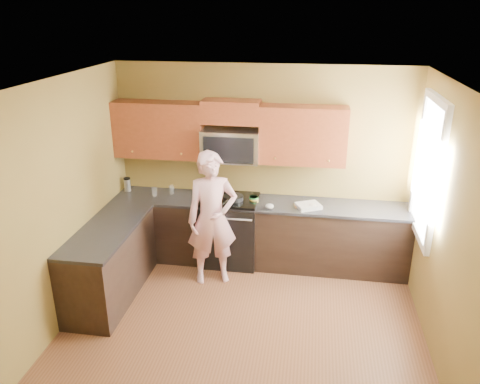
% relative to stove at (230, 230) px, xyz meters
% --- Properties ---
extents(floor, '(4.00, 4.00, 0.00)m').
position_rel_stove_xyz_m(floor, '(0.40, -1.68, -0.47)').
color(floor, brown).
rests_on(floor, ground).
extents(ceiling, '(4.00, 4.00, 0.00)m').
position_rel_stove_xyz_m(ceiling, '(0.40, -1.68, 2.23)').
color(ceiling, white).
rests_on(ceiling, ground).
extents(wall_back, '(4.00, 0.00, 4.00)m').
position_rel_stove_xyz_m(wall_back, '(0.40, 0.32, 0.88)').
color(wall_back, brown).
rests_on(wall_back, ground).
extents(wall_front, '(4.00, 0.00, 4.00)m').
position_rel_stove_xyz_m(wall_front, '(0.40, -3.67, 0.88)').
color(wall_front, brown).
rests_on(wall_front, ground).
extents(wall_left, '(0.00, 4.00, 4.00)m').
position_rel_stove_xyz_m(wall_left, '(-1.60, -1.68, 0.88)').
color(wall_left, brown).
rests_on(wall_left, ground).
extents(wall_right, '(0.00, 4.00, 4.00)m').
position_rel_stove_xyz_m(wall_right, '(2.40, -1.68, 0.88)').
color(wall_right, brown).
rests_on(wall_right, ground).
extents(cabinet_back_run, '(4.00, 0.60, 0.88)m').
position_rel_stove_xyz_m(cabinet_back_run, '(0.40, 0.02, -0.03)').
color(cabinet_back_run, black).
rests_on(cabinet_back_run, floor).
extents(cabinet_left_run, '(0.60, 1.60, 0.88)m').
position_rel_stove_xyz_m(cabinet_left_run, '(-1.30, -1.08, -0.03)').
color(cabinet_left_run, black).
rests_on(cabinet_left_run, floor).
extents(countertop_back, '(4.00, 0.62, 0.04)m').
position_rel_stove_xyz_m(countertop_back, '(0.40, 0.01, 0.43)').
color(countertop_back, black).
rests_on(countertop_back, cabinet_back_run).
extents(countertop_left, '(0.62, 1.60, 0.04)m').
position_rel_stove_xyz_m(countertop_left, '(-1.29, -1.08, 0.43)').
color(countertop_left, black).
rests_on(countertop_left, cabinet_left_run).
extents(stove, '(0.76, 0.65, 0.95)m').
position_rel_stove_xyz_m(stove, '(0.00, 0.00, 0.00)').
color(stove, black).
rests_on(stove, floor).
extents(microwave, '(0.76, 0.40, 0.42)m').
position_rel_stove_xyz_m(microwave, '(0.00, 0.12, 0.97)').
color(microwave, silver).
rests_on(microwave, wall_back).
extents(upper_cab_left, '(1.22, 0.33, 0.75)m').
position_rel_stove_xyz_m(upper_cab_left, '(-0.99, 0.16, 0.97)').
color(upper_cab_left, brown).
rests_on(upper_cab_left, wall_back).
extents(upper_cab_right, '(1.12, 0.33, 0.75)m').
position_rel_stove_xyz_m(upper_cab_right, '(0.94, 0.16, 0.97)').
color(upper_cab_right, brown).
rests_on(upper_cab_right, wall_back).
extents(upper_cab_over_mw, '(0.76, 0.33, 0.30)m').
position_rel_stove_xyz_m(upper_cab_over_mw, '(0.00, 0.16, 1.62)').
color(upper_cab_over_mw, brown).
rests_on(upper_cab_over_mw, wall_back).
extents(window, '(0.06, 1.06, 1.66)m').
position_rel_stove_xyz_m(window, '(2.38, -0.48, 1.17)').
color(window, white).
rests_on(window, wall_right).
extents(woman, '(0.74, 0.61, 1.75)m').
position_rel_stove_xyz_m(woman, '(-0.13, -0.53, 0.40)').
color(woman, '#D76B81').
rests_on(woman, floor).
extents(frying_pan, '(0.43, 0.55, 0.06)m').
position_rel_stove_xyz_m(frying_pan, '(0.05, -0.04, 0.47)').
color(frying_pan, black).
rests_on(frying_pan, stove).
extents(butter_tub, '(0.13, 0.13, 0.09)m').
position_rel_stove_xyz_m(butter_tub, '(0.33, 0.00, 0.45)').
color(butter_tub, gold).
rests_on(butter_tub, countertop_back).
extents(toast_slice, '(0.13, 0.13, 0.01)m').
position_rel_stove_xyz_m(toast_slice, '(0.93, -0.07, 0.45)').
color(toast_slice, '#B27F47').
rests_on(toast_slice, countertop_back).
extents(napkin_a, '(0.15, 0.15, 0.06)m').
position_rel_stove_xyz_m(napkin_a, '(0.56, -0.19, 0.48)').
color(napkin_a, silver).
rests_on(napkin_a, countertop_back).
extents(napkin_b, '(0.16, 0.16, 0.07)m').
position_rel_stove_xyz_m(napkin_b, '(1.11, -0.10, 0.48)').
color(napkin_b, silver).
rests_on(napkin_b, countertop_back).
extents(dish_towel, '(0.38, 0.35, 0.05)m').
position_rel_stove_xyz_m(dish_towel, '(1.06, -0.08, 0.47)').
color(dish_towel, silver).
rests_on(dish_towel, countertop_back).
extents(travel_mug, '(0.11, 0.11, 0.20)m').
position_rel_stove_xyz_m(travel_mug, '(-1.50, 0.12, 0.45)').
color(travel_mug, silver).
rests_on(travel_mug, countertop_back).
extents(glass_a, '(0.09, 0.09, 0.12)m').
position_rel_stove_xyz_m(glass_a, '(-0.85, 0.11, 0.51)').
color(glass_a, silver).
rests_on(glass_a, countertop_back).
extents(glass_b, '(0.07, 0.07, 0.12)m').
position_rel_stove_xyz_m(glass_b, '(-1.07, 0.01, 0.51)').
color(glass_b, silver).
rests_on(glass_b, countertop_back).
extents(glass_c, '(0.08, 0.08, 0.12)m').
position_rel_stove_xyz_m(glass_c, '(-0.36, 0.21, 0.51)').
color(glass_c, silver).
rests_on(glass_c, countertop_back).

